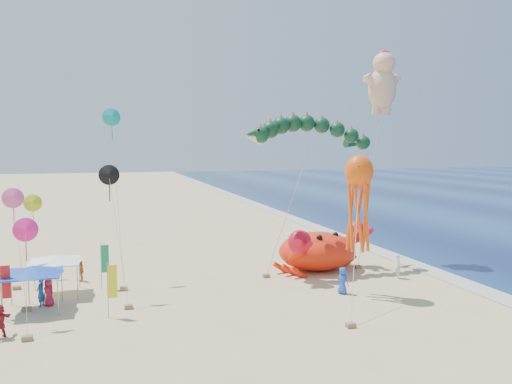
{
  "coord_description": "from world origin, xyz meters",
  "views": [
    {
      "loc": [
        -12.32,
        -31.74,
        9.75
      ],
      "look_at": [
        -2.0,
        2.0,
        6.5
      ],
      "focal_mm": 35.0,
      "sensor_mm": 36.0,
      "label": 1
    }
  ],
  "objects_px": {
    "canopy_blue": "(33,270)",
    "cherub_kite": "(383,81)",
    "crab_inflatable": "(318,250)",
    "canopy_white": "(55,259)",
    "dragon_kite": "(309,136)",
    "octopus_kite": "(359,196)"
  },
  "relations": [
    {
      "from": "canopy_blue",
      "to": "canopy_white",
      "type": "relative_size",
      "value": 1.02
    },
    {
      "from": "crab_inflatable",
      "to": "canopy_white",
      "type": "relative_size",
      "value": 2.48
    },
    {
      "from": "canopy_blue",
      "to": "cherub_kite",
      "type": "bearing_deg",
      "value": 12.56
    },
    {
      "from": "octopus_kite",
      "to": "canopy_white",
      "type": "xyz_separation_m",
      "value": [
        -18.95,
        5.64,
        -4.11
      ]
    },
    {
      "from": "cherub_kite",
      "to": "octopus_kite",
      "type": "bearing_deg",
      "value": -128.07
    },
    {
      "from": "crab_inflatable",
      "to": "canopy_white",
      "type": "height_order",
      "value": "crab_inflatable"
    },
    {
      "from": "dragon_kite",
      "to": "canopy_white",
      "type": "distance_m",
      "value": 20.22
    },
    {
      "from": "crab_inflatable",
      "to": "cherub_kite",
      "type": "relative_size",
      "value": 0.48
    },
    {
      "from": "dragon_kite",
      "to": "cherub_kite",
      "type": "bearing_deg",
      "value": 12.58
    },
    {
      "from": "crab_inflatable",
      "to": "canopy_blue",
      "type": "bearing_deg",
      "value": -168.59
    },
    {
      "from": "crab_inflatable",
      "to": "dragon_kite",
      "type": "height_order",
      "value": "dragon_kite"
    },
    {
      "from": "dragon_kite",
      "to": "canopy_white",
      "type": "bearing_deg",
      "value": -175.5
    },
    {
      "from": "canopy_white",
      "to": "octopus_kite",
      "type": "bearing_deg",
      "value": -16.57
    },
    {
      "from": "canopy_white",
      "to": "cherub_kite",
      "type": "bearing_deg",
      "value": 6.82
    },
    {
      "from": "crab_inflatable",
      "to": "canopy_white",
      "type": "bearing_deg",
      "value": -176.44
    },
    {
      "from": "crab_inflatable",
      "to": "cherub_kite",
      "type": "distance_m",
      "value": 15.18
    },
    {
      "from": "cherub_kite",
      "to": "canopy_blue",
      "type": "distance_m",
      "value": 30.21
    },
    {
      "from": "cherub_kite",
      "to": "canopy_blue",
      "type": "height_order",
      "value": "cherub_kite"
    },
    {
      "from": "dragon_kite",
      "to": "canopy_blue",
      "type": "xyz_separation_m",
      "value": [
        -19.42,
        -4.33,
        -8.1
      ]
    },
    {
      "from": "cherub_kite",
      "to": "octopus_kite",
      "type": "relative_size",
      "value": 1.93
    },
    {
      "from": "dragon_kite",
      "to": "octopus_kite",
      "type": "distance_m",
      "value": 8.15
    },
    {
      "from": "octopus_kite",
      "to": "canopy_blue",
      "type": "xyz_separation_m",
      "value": [
        -19.91,
        2.76,
        -4.11
      ]
    }
  ]
}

